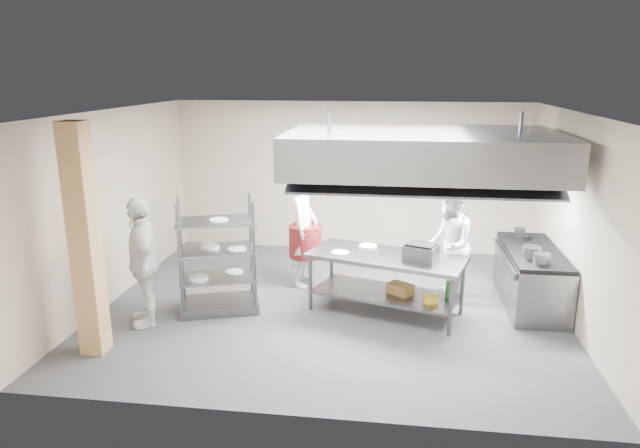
# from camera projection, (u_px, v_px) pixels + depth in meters

# --- Properties ---
(floor) EXTENTS (7.00, 7.00, 0.00)m
(floor) POSITION_uv_depth(u_px,v_px,m) (332.00, 306.00, 8.96)
(floor) COLOR #363639
(floor) RESTS_ON ground
(ceiling) EXTENTS (7.00, 7.00, 0.00)m
(ceiling) POSITION_uv_depth(u_px,v_px,m) (333.00, 112.00, 8.18)
(ceiling) COLOR silver
(ceiling) RESTS_ON wall_back
(wall_back) EXTENTS (7.00, 0.00, 7.00)m
(wall_back) POSITION_uv_depth(u_px,v_px,m) (349.00, 177.00, 11.44)
(wall_back) COLOR #B9A893
(wall_back) RESTS_ON ground
(wall_left) EXTENTS (0.00, 6.00, 6.00)m
(wall_left) POSITION_uv_depth(u_px,v_px,m) (113.00, 206.00, 9.02)
(wall_left) COLOR #B9A893
(wall_left) RESTS_ON ground
(wall_right) EXTENTS (0.00, 6.00, 6.00)m
(wall_right) POSITION_uv_depth(u_px,v_px,m) (576.00, 221.00, 8.11)
(wall_right) COLOR #B9A893
(wall_right) RESTS_ON ground
(column) EXTENTS (0.30, 0.30, 3.00)m
(column) POSITION_uv_depth(u_px,v_px,m) (85.00, 242.00, 7.13)
(column) COLOR tan
(column) RESTS_ON floor
(exhaust_hood) EXTENTS (4.00, 2.50, 0.60)m
(exhaust_hood) POSITION_uv_depth(u_px,v_px,m) (422.00, 151.00, 8.55)
(exhaust_hood) COLOR gray
(exhaust_hood) RESTS_ON ceiling
(hood_strip_a) EXTENTS (1.60, 0.12, 0.04)m
(hood_strip_a) POSITION_uv_depth(u_px,v_px,m) (361.00, 171.00, 8.75)
(hood_strip_a) COLOR white
(hood_strip_a) RESTS_ON exhaust_hood
(hood_strip_b) EXTENTS (1.60, 0.12, 0.04)m
(hood_strip_b) POSITION_uv_depth(u_px,v_px,m) (482.00, 174.00, 8.51)
(hood_strip_b) COLOR white
(hood_strip_b) RESTS_ON exhaust_hood
(wall_shelf) EXTENTS (1.50, 0.28, 0.04)m
(wall_shelf) POSITION_uv_depth(u_px,v_px,m) (441.00, 181.00, 11.05)
(wall_shelf) COLOR gray
(wall_shelf) RESTS_ON wall_back
(island) EXTENTS (2.48, 1.59, 0.91)m
(island) POSITION_uv_depth(u_px,v_px,m) (386.00, 284.00, 8.61)
(island) COLOR gray
(island) RESTS_ON floor
(island_worktop) EXTENTS (2.48, 1.59, 0.06)m
(island_worktop) POSITION_uv_depth(u_px,v_px,m) (387.00, 257.00, 8.50)
(island_worktop) COLOR gray
(island_worktop) RESTS_ON island
(island_undershelf) EXTENTS (2.28, 1.45, 0.04)m
(island_undershelf) POSITION_uv_depth(u_px,v_px,m) (385.00, 293.00, 8.65)
(island_undershelf) COLOR slate
(island_undershelf) RESTS_ON island
(pass_rack) EXTENTS (1.33, 1.03, 1.75)m
(pass_rack) POSITION_uv_depth(u_px,v_px,m) (217.00, 256.00, 8.59)
(pass_rack) COLOR gray
(pass_rack) RESTS_ON floor
(cooking_range) EXTENTS (0.80, 2.00, 0.84)m
(cooking_range) POSITION_uv_depth(u_px,v_px,m) (531.00, 279.00, 8.92)
(cooking_range) COLOR gray
(cooking_range) RESTS_ON floor
(range_top) EXTENTS (0.78, 1.96, 0.06)m
(range_top) POSITION_uv_depth(u_px,v_px,m) (533.00, 251.00, 8.81)
(range_top) COLOR black
(range_top) RESTS_ON cooking_range
(chef_head) EXTENTS (0.54, 0.76, 1.96)m
(chef_head) POSITION_uv_depth(u_px,v_px,m) (303.00, 229.00, 9.63)
(chef_head) COLOR white
(chef_head) RESTS_ON floor
(chef_line) EXTENTS (0.74, 0.93, 1.88)m
(chef_line) POSITION_uv_depth(u_px,v_px,m) (448.00, 245.00, 8.89)
(chef_line) COLOR white
(chef_line) RESTS_ON floor
(chef_plating) EXTENTS (0.92, 1.20, 1.89)m
(chef_plating) POSITION_uv_depth(u_px,v_px,m) (143.00, 262.00, 8.10)
(chef_plating) COLOR silver
(chef_plating) RESTS_ON floor
(griddle) EXTENTS (0.56, 0.50, 0.22)m
(griddle) POSITION_uv_depth(u_px,v_px,m) (421.00, 252.00, 8.26)
(griddle) COLOR slate
(griddle) RESTS_ON island_worktop
(wicker_basket) EXTENTS (0.43, 0.41, 0.16)m
(wicker_basket) POSITION_uv_depth(u_px,v_px,m) (400.00, 289.00, 8.57)
(wicker_basket) COLOR brown
(wicker_basket) RESTS_ON island_undershelf
(stockpot) EXTENTS (0.27, 0.27, 0.19)m
(stockpot) POSITION_uv_depth(u_px,v_px,m) (531.00, 253.00, 8.34)
(stockpot) COLOR slate
(stockpot) RESTS_ON range_top
(plate_stack) EXTENTS (0.28, 0.28, 0.05)m
(plate_stack) POSITION_uv_depth(u_px,v_px,m) (218.00, 275.00, 8.67)
(plate_stack) COLOR white
(plate_stack) RESTS_ON pass_rack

